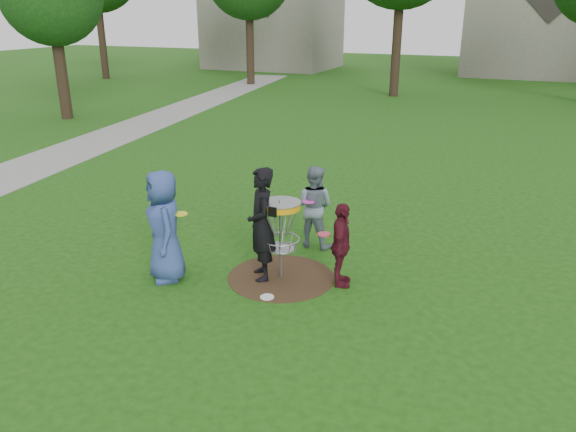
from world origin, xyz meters
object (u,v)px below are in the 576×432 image
at_px(player_maroon, 341,245).
at_px(disc_golf_basket, 281,221).
at_px(player_blue, 164,226).
at_px(player_black, 261,224).
at_px(player_grey, 314,206).

distance_m(player_maroon, disc_golf_basket, 1.05).
relative_size(player_blue, player_black, 0.98).
height_order(player_blue, player_maroon, player_blue).
bearing_deg(player_blue, player_grey, 97.84).
xyz_separation_m(player_blue, player_black, (1.44, 0.64, 0.02)).
relative_size(player_black, player_maroon, 1.36).
relative_size(player_blue, disc_golf_basket, 1.35).
height_order(player_black, player_grey, player_black).
distance_m(player_black, disc_golf_basket, 0.33).
distance_m(player_grey, disc_golf_basket, 1.52).
xyz_separation_m(player_blue, disc_golf_basket, (1.74, 0.76, 0.08)).
relative_size(player_blue, player_maroon, 1.33).
bearing_deg(player_grey, player_black, 81.73).
bearing_deg(player_maroon, disc_golf_basket, 83.97).
bearing_deg(player_grey, disc_golf_basket, 92.06).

